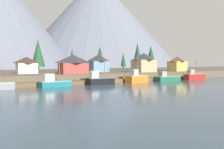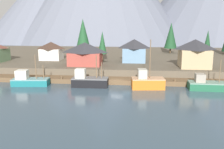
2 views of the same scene
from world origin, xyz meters
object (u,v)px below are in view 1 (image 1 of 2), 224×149
at_px(conifer_back_right, 137,55).
at_px(house_white, 27,65).
at_px(conifer_back_left, 151,56).
at_px(house_yellow, 177,64).
at_px(conifer_near_left, 72,58).
at_px(house_blue, 98,63).
at_px(fishing_boat_red, 194,76).
at_px(house_tan, 144,62).
at_px(conifer_near_right, 123,59).
at_px(conifer_mid_left, 100,56).
at_px(house_red, 73,64).
at_px(fishing_boat_orange, 136,78).
at_px(fishing_boat_green, 167,78).
at_px(conifer_mid_right, 38,53).
at_px(fishing_boat_teal, 54,82).
at_px(fishing_boat_black, 99,80).

bearing_deg(conifer_back_right, house_white, -161.78).
bearing_deg(conifer_back_left, house_yellow, -106.35).
bearing_deg(conifer_near_left, house_blue, -12.72).
bearing_deg(house_white, conifer_back_right, 18.22).
distance_m(fishing_boat_red, house_tan, 17.73).
distance_m(house_blue, conifer_back_left, 42.81).
bearing_deg(conifer_near_right, house_yellow, -77.33).
bearing_deg(conifer_mid_left, house_white, -150.67).
bearing_deg(house_red, conifer_back_left, 26.97).
xyz_separation_m(fishing_boat_orange, conifer_mid_left, (9.17, 40.37, 7.22)).
xyz_separation_m(fishing_boat_green, house_yellow, (15.92, 11.70, 4.38)).
bearing_deg(conifer_mid_left, fishing_boat_red, -69.16).
relative_size(fishing_boat_red, conifer_near_left, 1.14).
distance_m(house_yellow, conifer_back_left, 26.35).
relative_size(conifer_near_left, conifer_mid_right, 0.69).
distance_m(fishing_boat_orange, conifer_near_right, 46.10).
distance_m(fishing_boat_red, conifer_back_left, 39.02).
distance_m(conifer_mid_left, conifer_back_right, 19.17).
height_order(conifer_near_right, conifer_back_left, conifer_back_left).
xyz_separation_m(fishing_boat_teal, conifer_back_right, (52.76, 38.29, 8.19)).
distance_m(conifer_mid_left, conifer_back_left, 26.35).
bearing_deg(conifer_near_left, fishing_boat_green, -39.79).
relative_size(house_blue, house_yellow, 1.07).
height_order(house_white, conifer_back_left, conifer_back_left).
height_order(fishing_boat_green, fishing_boat_red, fishing_boat_red).
relative_size(house_yellow, conifer_back_right, 0.47).
bearing_deg(conifer_mid_right, fishing_boat_teal, -97.91).
bearing_deg(fishing_boat_green, conifer_back_right, 68.45).
bearing_deg(conifer_back_left, fishing_boat_green, -122.33).
relative_size(house_yellow, house_tan, 0.83).
xyz_separation_m(house_tan, conifer_near_right, (10.28, 29.08, 1.23)).
bearing_deg(conifer_near_right, conifer_mid_left, 179.85).
relative_size(house_red, conifer_back_right, 0.67).
relative_size(house_red, conifer_near_left, 1.03).
height_order(fishing_boat_black, conifer_mid_right, conifer_mid_right).
distance_m(house_white, house_red, 14.64).
xyz_separation_m(house_white, house_red, (11.68, -8.82, 0.32)).
relative_size(fishing_boat_red, house_white, 1.53).
relative_size(fishing_boat_green, conifer_near_left, 1.02).
bearing_deg(conifer_mid_left, house_red, -129.81).
xyz_separation_m(fishing_boat_red, house_tan, (-13.13, 10.96, 4.67)).
bearing_deg(fishing_boat_green, fishing_boat_black, -178.78).
relative_size(conifer_near_right, conifer_mid_left, 0.76).
bearing_deg(conifer_back_left, conifer_near_right, 166.38).
height_order(fishing_boat_green, house_white, house_white).
height_order(house_tan, conifer_back_left, conifer_back_left).
bearing_deg(conifer_near_right, house_blue, -137.90).
bearing_deg(house_blue, house_yellow, -11.33).
bearing_deg(house_tan, fishing_boat_red, -39.85).
bearing_deg(fishing_boat_red, conifer_near_right, 87.45).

